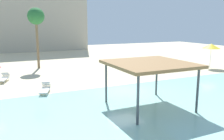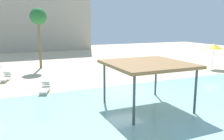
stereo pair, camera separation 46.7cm
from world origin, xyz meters
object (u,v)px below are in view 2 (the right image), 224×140
Objects in this scene: lounge_chair_2 at (45,88)px; lounge_chair_0 at (159,68)px; beach_umbrella_yellow_0 at (214,46)px; shade_pavilion at (147,65)px; lounge_chair_3 at (5,77)px; palm_tree_0 at (38,18)px.

lounge_chair_0 is at bearing 123.16° from lounge_chair_2.
beach_umbrella_yellow_0 is 7.16m from lounge_chair_0.
shade_pavilion is at bearing 59.18° from lounge_chair_2.
lounge_chair_0 is 0.98× the size of lounge_chair_3.
shade_pavilion reaches higher than lounge_chair_2.
beach_umbrella_yellow_0 is (14.25, 8.42, -0.11)m from shade_pavilion.
lounge_chair_0 and lounge_chair_3 have the same top height.
lounge_chair_2 and lounge_chair_3 have the same top height.
lounge_chair_3 is at bearing -134.49° from lounge_chair_2.
lounge_chair_2 is at bearing -172.91° from beach_umbrella_yellow_0.
beach_umbrella_yellow_0 reaches higher than shade_pavilion.
palm_tree_0 is (-4.15, 16.71, 3.11)m from shade_pavilion.
shade_pavilion reaches higher than lounge_chair_3.
lounge_chair_3 is at bearing 172.64° from beach_umbrella_yellow_0.
palm_tree_0 reaches higher than lounge_chair_2.
lounge_chair_3 is (-7.97, 11.29, -2.35)m from shade_pavilion.
palm_tree_0 is (-18.39, 8.29, 3.21)m from beach_umbrella_yellow_0.
palm_tree_0 is (-11.67, 7.28, 5.46)m from lounge_chair_0.
lounge_chair_2 is (-19.48, -2.42, -2.24)m from beach_umbrella_yellow_0.
beach_umbrella_yellow_0 is 1.44× the size of lounge_chair_2.
shade_pavilion is 2.41× the size of lounge_chair_0.
palm_tree_0 is at bearing -91.59° from lounge_chair_0.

